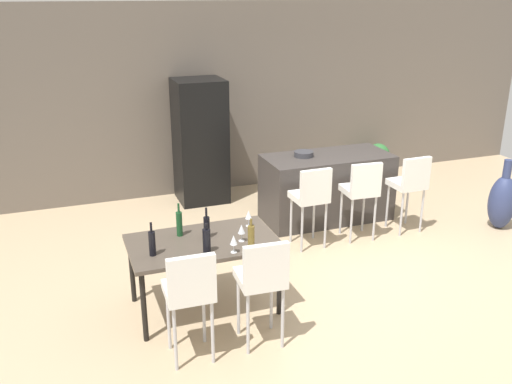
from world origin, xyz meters
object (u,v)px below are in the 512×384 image
object	(u,v)px
wine_bottle_right	(179,223)
wine_bottle_inner	(152,243)
bar_chair_middle	(362,188)
wine_bottle_far	(207,227)
dining_table	(203,247)
kitchen_island	(327,187)
potted_plant	(378,158)
wine_glass_left	(241,229)
wine_glass_corner	(249,215)
wine_bottle_near	(251,238)
floor_vase	(502,201)
wine_glass_end	(234,240)
refrigerator	(200,141)
bar_chair_right	(410,182)
fruit_bowl	(304,154)
wine_bottle_middle	(207,240)
dining_chair_near	(190,289)
bar_chair_left	(311,195)
dining_chair_far	(262,276)

from	to	relation	value
wine_bottle_right	wine_bottle_inner	world-z (taller)	wine_bottle_right
bar_chair_middle	wine_bottle_far	distance (m)	2.40
dining_table	wine_bottle_far	distance (m)	0.20
kitchen_island	dining_table	distance (m)	2.80
dining_table	potted_plant	size ratio (longest dim) A/B	2.41
wine_glass_left	wine_glass_corner	size ratio (longest dim) A/B	1.00
bar_chair_middle	wine_bottle_far	bearing A→B (deg)	-159.17
wine_bottle_near	floor_vase	world-z (taller)	wine_bottle_near
wine_bottle_inner	wine_glass_end	bearing A→B (deg)	-15.76
wine_glass_end	kitchen_island	bearing A→B (deg)	45.37
refrigerator	bar_chair_right	bearing A→B (deg)	-43.27
wine_glass_end	fruit_bowl	xyz separation A→B (m)	(1.68, 2.11, 0.09)
wine_bottle_near	wine_glass_corner	distance (m)	0.58
wine_bottle_far	fruit_bowl	xyz separation A→B (m)	(1.83, 1.71, 0.10)
wine_bottle_middle	kitchen_island	bearing A→B (deg)	40.94
wine_bottle_far	floor_vase	bearing A→B (deg)	7.01
wine_bottle_middle	wine_glass_end	distance (m)	0.25
dining_chair_near	bar_chair_middle	bearing A→B (deg)	33.02
bar_chair_left	fruit_bowl	size ratio (longest dim) A/B	4.02
bar_chair_right	kitchen_island	bearing A→B (deg)	135.80
wine_bottle_inner	wine_glass_end	distance (m)	0.75
wine_glass_corner	fruit_bowl	distance (m)	2.08
wine_bottle_middle	wine_glass_left	world-z (taller)	wine_bottle_middle
bar_chair_right	fruit_bowl	bearing A→B (deg)	143.04
bar_chair_middle	wine_bottle_middle	size ratio (longest dim) A/B	3.59
kitchen_island	fruit_bowl	distance (m)	0.60
wine_bottle_far	potted_plant	xyz separation A→B (m)	(3.81, 2.96, -0.51)
dining_table	wine_glass_end	bearing A→B (deg)	-59.09
dining_table	wine_bottle_right	size ratio (longest dim) A/B	4.22
dining_table	refrigerator	xyz separation A→B (m)	(0.77, 3.03, 0.25)
dining_chair_far	wine_bottle_inner	world-z (taller)	wine_bottle_inner
dining_chair_far	refrigerator	bearing A→B (deg)	83.23
bar_chair_left	wine_glass_corner	size ratio (longest dim) A/B	6.03
bar_chair_right	dining_chair_far	bearing A→B (deg)	-147.68
kitchen_island	wine_bottle_right	size ratio (longest dim) A/B	5.13
wine_glass_end	potted_plant	bearing A→B (deg)	42.57
bar_chair_left	potted_plant	distance (m)	3.11
wine_bottle_middle	potted_plant	size ratio (longest dim) A/B	0.49
bar_chair_left	wine_bottle_inner	xyz separation A→B (m)	(-2.12, -1.06, 0.17)
wine_bottle_inner	potted_plant	size ratio (longest dim) A/B	0.55
wine_bottle_far	wine_glass_end	world-z (taller)	wine_bottle_far
wine_bottle_middle	refrigerator	xyz separation A→B (m)	(0.80, 3.28, 0.06)
kitchen_island	wine_bottle_near	xyz separation A→B (m)	(-1.85, -2.06, 0.41)
wine_bottle_inner	wine_bottle_far	bearing A→B (deg)	19.64
dining_table	wine_bottle_far	xyz separation A→B (m)	(0.06, 0.06, 0.18)
bar_chair_middle	wine_bottle_near	distance (m)	2.33
dining_chair_near	wine_bottle_inner	bearing A→B (deg)	106.02
wine_glass_end	wine_glass_corner	distance (m)	0.63
floor_vase	wine_bottle_inner	bearing A→B (deg)	-171.42
bar_chair_middle	fruit_bowl	distance (m)	0.98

